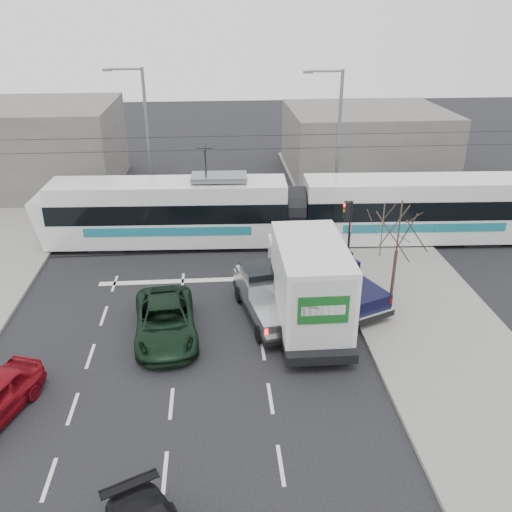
{
  "coord_description": "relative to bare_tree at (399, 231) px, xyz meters",
  "views": [
    {
      "loc": [
        0.03,
        -17.78,
        12.4
      ],
      "look_at": [
        1.82,
        4.78,
        1.8
      ],
      "focal_mm": 38.0,
      "sensor_mm": 36.0,
      "label": 1
    }
  ],
  "objects": [
    {
      "name": "building_right",
      "position": [
        4.4,
        21.5,
        -1.29
      ],
      "size": [
        12.0,
        10.0,
        5.0
      ],
      "primitive_type": "cube",
      "color": "slate",
      "rests_on": "ground"
    },
    {
      "name": "catenary",
      "position": [
        -7.6,
        7.5,
        0.09
      ],
      "size": [
        60.0,
        0.2,
        7.0
      ],
      "color": "black",
      "rests_on": "ground"
    },
    {
      "name": "navy_pickup",
      "position": [
        -2.23,
        1.15,
        -2.7
      ],
      "size": [
        3.81,
        5.56,
        2.21
      ],
      "rotation": [
        0.0,
        0.0,
        0.4
      ],
      "color": "black",
      "rests_on": "ground"
    },
    {
      "name": "tram",
      "position": [
        -3.21,
        7.81,
        -1.85
      ],
      "size": [
        26.87,
        3.82,
        5.47
      ],
      "rotation": [
        0.0,
        0.0,
        -0.04
      ],
      "color": "white",
      "rests_on": "ground"
    },
    {
      "name": "box_truck",
      "position": [
        -3.86,
        -0.61,
        -1.89
      ],
      "size": [
        2.67,
        7.72,
        3.86
      ],
      "rotation": [
        0.0,
        0.0,
        -0.0
      ],
      "color": "black",
      "rests_on": "ground"
    },
    {
      "name": "street_lamp_far",
      "position": [
        -11.79,
        13.5,
        1.32
      ],
      "size": [
        2.38,
        0.25,
        9.0
      ],
      "color": "slate",
      "rests_on": "ground"
    },
    {
      "name": "sidewalk_right",
      "position": [
        1.4,
        -2.5,
        -3.72
      ],
      "size": [
        6.0,
        60.0,
        0.15
      ],
      "primitive_type": "cube",
      "color": "gray",
      "rests_on": "ground"
    },
    {
      "name": "ground",
      "position": [
        -7.6,
        -2.5,
        -3.79
      ],
      "size": [
        120.0,
        120.0,
        0.0
      ],
      "primitive_type": "plane",
      "color": "black",
      "rests_on": "ground"
    },
    {
      "name": "building_left",
      "position": [
        -21.6,
        19.5,
        -0.79
      ],
      "size": [
        14.0,
        10.0,
        6.0
      ],
      "primitive_type": "cube",
      "color": "slate",
      "rests_on": "ground"
    },
    {
      "name": "silver_pickup",
      "position": [
        -5.53,
        0.11,
        -2.82
      ],
      "size": [
        2.82,
        5.62,
        1.95
      ],
      "rotation": [
        0.0,
        0.0,
        0.19
      ],
      "color": "black",
      "rests_on": "ground"
    },
    {
      "name": "bare_tree",
      "position": [
        0.0,
        0.0,
        0.0
      ],
      "size": [
        2.4,
        2.4,
        5.0
      ],
      "color": "#47382B",
      "rests_on": "ground"
    },
    {
      "name": "traffic_signal",
      "position": [
        -1.13,
        4.0,
        -1.05
      ],
      "size": [
        0.44,
        0.44,
        3.6
      ],
      "color": "black",
      "rests_on": "ground"
    },
    {
      "name": "street_lamp_near",
      "position": [
        -0.29,
        11.5,
        1.32
      ],
      "size": [
        2.38,
        0.25,
        9.0
      ],
      "color": "slate",
      "rests_on": "ground"
    },
    {
      "name": "rails",
      "position": [
        -7.6,
        7.5,
        -3.78
      ],
      "size": [
        60.0,
        1.6,
        0.03
      ],
      "primitive_type": "cube",
      "color": "#33302D",
      "rests_on": "ground"
    },
    {
      "name": "green_car",
      "position": [
        -9.75,
        -1.32,
        -3.07
      ],
      "size": [
        2.92,
        5.44,
        1.45
      ],
      "primitive_type": "imported",
      "rotation": [
        0.0,
        0.0,
        0.1
      ],
      "color": "black",
      "rests_on": "ground"
    }
  ]
}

